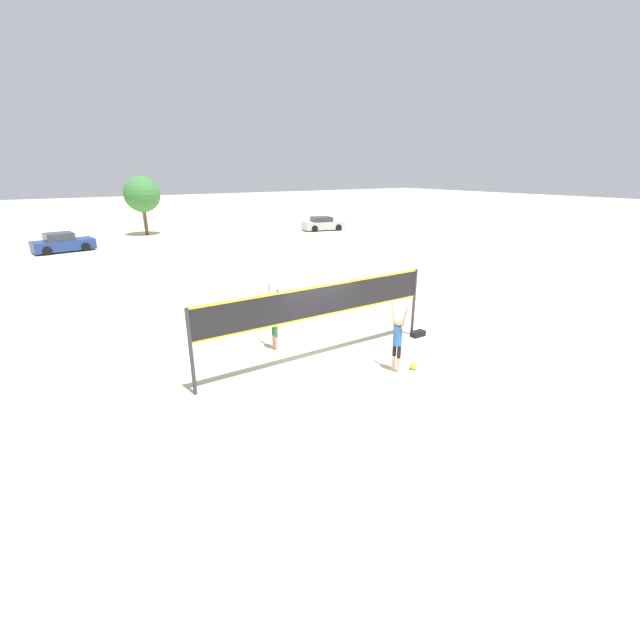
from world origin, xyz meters
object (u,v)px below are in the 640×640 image
(gear_bag, at_px, (418,334))
(tree_left_cluster, at_px, (142,194))
(parked_car_far, at_px, (323,224))
(player_blocker, at_px, (274,317))
(parked_car_near, at_px, (62,243))
(player_spiker, at_px, (398,337))
(volleyball, at_px, (413,366))
(volleyball_net, at_px, (320,307))

(gear_bag, relative_size, tree_left_cluster, 0.10)
(parked_car_far, bearing_deg, player_blocker, -114.65)
(tree_left_cluster, bearing_deg, gear_bag, -85.80)
(parked_car_near, distance_m, tree_left_cluster, 9.84)
(player_spiker, relative_size, volleyball, 9.17)
(tree_left_cluster, bearing_deg, parked_car_far, -22.34)
(player_spiker, bearing_deg, parked_car_near, 13.69)
(volleyball, bearing_deg, gear_bag, 41.76)
(player_blocker, distance_m, volleyball, 4.85)
(parked_car_far, relative_size, tree_left_cluster, 0.83)
(volleyball_net, height_order, parked_car_near, volleyball_net)
(volleyball, height_order, gear_bag, volleyball)
(player_blocker, height_order, volleyball, player_blocker)
(player_spiker, xyz_separation_m, parked_car_far, (16.12, 28.28, -0.50))
(volleyball_net, relative_size, gear_bag, 15.43)
(parked_car_far, distance_m, tree_left_cluster, 17.43)
(player_spiker, relative_size, parked_car_far, 0.48)
(volleyball, height_order, tree_left_cluster, tree_left_cluster)
(player_spiker, distance_m, player_blocker, 4.24)
(volleyball_net, xyz_separation_m, gear_bag, (4.20, -0.26, -1.73))
(player_blocker, xyz_separation_m, tree_left_cluster, (2.59, 31.26, 2.52))
(volleyball_net, distance_m, player_blocker, 1.89)
(volleyball, bearing_deg, parked_car_near, 104.55)
(volleyball_net, bearing_deg, player_spiker, -52.31)
(player_spiker, xyz_separation_m, player_blocker, (-2.33, 3.54, 0.07))
(gear_bag, distance_m, parked_car_near, 28.98)
(player_blocker, bearing_deg, tree_left_cluster, 175.26)
(volleyball, bearing_deg, player_spiker, 155.72)
(player_blocker, distance_m, gear_bag, 5.46)
(parked_car_near, bearing_deg, gear_bag, -79.18)
(player_spiker, xyz_separation_m, volleyball, (0.52, -0.24, -1.01))
(player_spiker, height_order, parked_car_near, player_spiker)
(parked_car_near, bearing_deg, parked_car_far, -10.58)
(player_spiker, bearing_deg, volleyball_net, 37.69)
(volleyball, xyz_separation_m, tree_left_cluster, (-0.27, 35.03, 3.60))
(player_spiker, height_order, gear_bag, player_spiker)
(volleyball_net, relative_size, tree_left_cluster, 1.56)
(player_blocker, bearing_deg, gear_bag, 69.87)
(volleyball_net, relative_size, volleyball, 36.07)
(player_blocker, bearing_deg, parked_car_near, -169.47)
(player_blocker, bearing_deg, player_spiker, 33.42)
(parked_car_near, xyz_separation_m, tree_left_cluster, (7.32, 5.81, 3.07))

